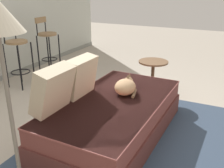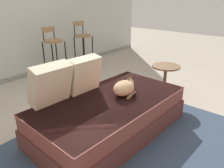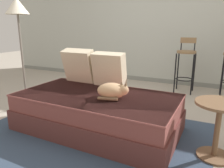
# 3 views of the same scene
# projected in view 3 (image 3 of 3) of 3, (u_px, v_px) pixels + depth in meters

# --- Properties ---
(ground_plane) EXTENTS (16.00, 16.00, 0.00)m
(ground_plane) POSITION_uv_depth(u_px,v_px,m) (112.00, 117.00, 3.00)
(ground_plane) COLOR #A89E8E
(ground_plane) RESTS_ON ground
(wall_back_panel) EXTENTS (8.00, 0.10, 2.60)m
(wall_back_panel) POSITION_uv_depth(u_px,v_px,m) (157.00, 22.00, 4.63)
(wall_back_panel) COLOR #B7BCB2
(wall_back_panel) RESTS_ON ground
(wall_baseboard_trim) EXTENTS (8.00, 0.02, 0.09)m
(wall_baseboard_trim) POSITION_uv_depth(u_px,v_px,m) (154.00, 80.00, 4.91)
(wall_baseboard_trim) COLOR gray
(wall_baseboard_trim) RESTS_ON ground
(area_rug) EXTENTS (2.58, 2.11, 0.01)m
(area_rug) POSITION_uv_depth(u_px,v_px,m) (84.00, 140.00, 2.39)
(area_rug) COLOR #334256
(area_rug) RESTS_ON ground
(couch) EXTENTS (1.91, 1.06, 0.44)m
(couch) POSITION_uv_depth(u_px,v_px,m) (97.00, 112.00, 2.60)
(couch) COLOR brown
(couch) RESTS_ON ground
(throw_pillow_corner) EXTENTS (0.45, 0.29, 0.47)m
(throw_pillow_corner) POSITION_uv_depth(u_px,v_px,m) (80.00, 66.00, 3.06)
(throw_pillow_corner) COLOR beige
(throw_pillow_corner) RESTS_ON couch
(throw_pillow_middle) EXTENTS (0.44, 0.24, 0.45)m
(throw_pillow_middle) POSITION_uv_depth(u_px,v_px,m) (109.00, 69.00, 2.85)
(throw_pillow_middle) COLOR beige
(throw_pillow_middle) RESTS_ON couch
(cat) EXTENTS (0.38, 0.31, 0.20)m
(cat) POSITION_uv_depth(u_px,v_px,m) (113.00, 91.00, 2.39)
(cat) COLOR tan
(cat) RESTS_ON couch
(bar_stool_near_window) EXTENTS (0.34, 0.34, 1.01)m
(bar_stool_near_window) POSITION_uv_depth(u_px,v_px,m) (186.00, 60.00, 4.02)
(bar_stool_near_window) COLOR black
(bar_stool_near_window) RESTS_ON ground
(side_table) EXTENTS (0.44, 0.44, 0.55)m
(side_table) POSITION_uv_depth(u_px,v_px,m) (218.00, 122.00, 1.99)
(side_table) COLOR brown
(side_table) RESTS_ON ground
(floor_lamp) EXTENTS (0.32, 0.32, 1.59)m
(floor_lamp) POSITION_uv_depth(u_px,v_px,m) (18.00, 17.00, 2.97)
(floor_lamp) COLOR slate
(floor_lamp) RESTS_ON ground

